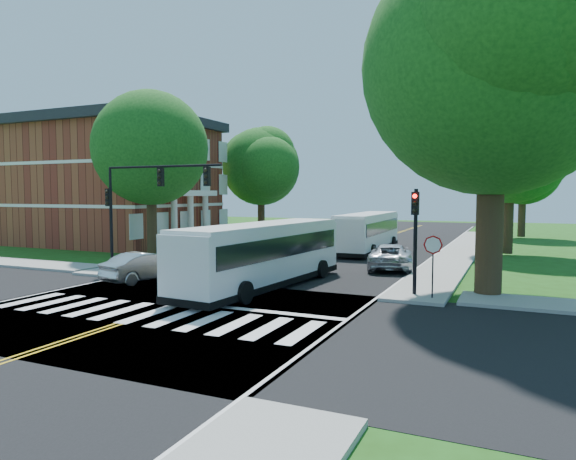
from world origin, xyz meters
The scene contains 24 objects.
ground centered at (0.00, 0.00, 0.00)m, with size 140.00×140.00×0.00m, color #1E4812.
road centered at (0.00, 18.00, 0.01)m, with size 14.00×96.00×0.01m, color black.
cross_road centered at (0.00, 0.00, 0.01)m, with size 60.00×12.00×0.01m, color black.
center_line centered at (0.00, 22.00, 0.01)m, with size 0.36×70.00×0.01m, color gold.
edge_line_w centered at (-6.80, 22.00, 0.01)m, with size 0.12×70.00×0.01m, color silver.
edge_line_e centered at (6.80, 22.00, 0.01)m, with size 0.12×70.00×0.01m, color silver.
crosswalk centered at (0.00, -0.50, 0.02)m, with size 12.60×3.00×0.01m, color silver.
stop_bar centered at (3.50, 1.60, 0.02)m, with size 6.60×0.40×0.01m, color silver.
sidewalk_nw centered at (-8.30, 25.00, 0.07)m, with size 2.60×40.00×0.15m, color gray.
sidewalk_ne centered at (8.30, 25.00, 0.07)m, with size 2.60×40.00×0.15m, color gray.
tree_ne_big centered at (11.00, 8.00, 9.62)m, with size 10.80×10.80×14.91m.
tree_west_near centered at (-11.50, 14.00, 7.53)m, with size 8.00×8.00×11.40m.
tree_west_far centered at (-11.00, 30.00, 7.00)m, with size 7.60×7.60×10.67m.
tree_east_mid centered at (11.50, 24.00, 7.86)m, with size 8.40×8.40×11.93m.
tree_east_far centered at (12.50, 40.00, 6.86)m, with size 7.20×7.20×10.34m.
brick_building centered at (-21.95, 20.00, 5.42)m, with size 20.00×13.00×10.80m.
signal_nw centered at (-5.86, 6.43, 4.38)m, with size 7.15×0.46×5.66m.
signal_ne centered at (8.20, 6.44, 2.96)m, with size 0.30×0.46×4.40m.
stop_sign centered at (9.00, 5.98, 2.03)m, with size 0.76×0.08×2.53m.
bus_lead centered at (1.39, 5.94, 1.58)m, with size 3.45×11.63×2.96m.
bus_follow centered at (1.83, 22.45, 1.53)m, with size 2.87×11.15×2.87m.
hatchback centered at (-4.74, 5.11, 0.73)m, with size 1.53×4.37×1.44m, color silver.
suv centered at (5.44, 14.21, 0.74)m, with size 2.40×5.21×1.45m, color silver.
dark_sedan centered at (5.04, 14.87, 0.57)m, with size 1.56×3.83×1.11m, color black.
Camera 1 is at (12.02, -15.09, 4.34)m, focal length 32.00 mm.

